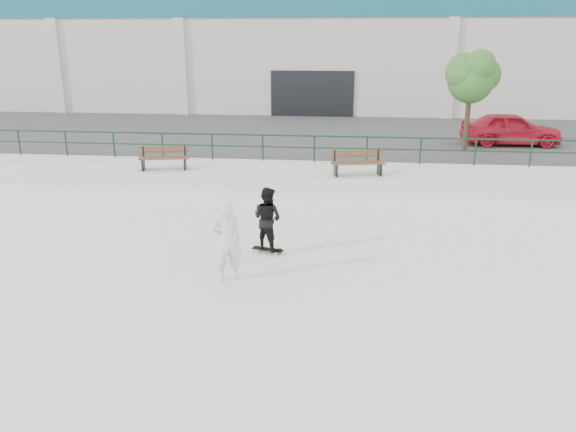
# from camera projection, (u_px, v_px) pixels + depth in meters

# --- Properties ---
(ground) EXTENTS (120.00, 120.00, 0.00)m
(ground) POSITION_uv_depth(u_px,v_px,m) (232.00, 293.00, 11.67)
(ground) COLOR silver
(ground) RESTS_ON ground
(ledge) EXTENTS (30.00, 3.00, 0.50)m
(ledge) POSITION_uv_depth(u_px,v_px,m) (285.00, 175.00, 20.59)
(ledge) COLOR beige
(ledge) RESTS_ON ground
(parking_strip) EXTENTS (60.00, 14.00, 0.50)m
(parking_strip) POSITION_uv_depth(u_px,v_px,m) (304.00, 137.00, 28.64)
(parking_strip) COLOR #3F3F3F
(parking_strip) RESTS_ON ground
(railing) EXTENTS (28.00, 0.06, 1.03)m
(railing) POSITION_uv_depth(u_px,v_px,m) (288.00, 142.00, 21.52)
(railing) COLOR #14371F
(railing) RESTS_ON ledge
(commercial_building) EXTENTS (44.20, 16.33, 8.00)m
(commercial_building) POSITION_uv_depth(u_px,v_px,m) (320.00, 45.00, 40.58)
(commercial_building) COLOR beige
(commercial_building) RESTS_ON ground
(bench_left) EXTENTS (1.86, 0.88, 0.83)m
(bench_left) POSITION_uv_depth(u_px,v_px,m) (164.00, 158.00, 20.30)
(bench_left) COLOR #552D1D
(bench_left) RESTS_ON ledge
(bench_right) EXTENTS (1.92, 0.91, 0.85)m
(bench_right) POSITION_uv_depth(u_px,v_px,m) (357.00, 163.00, 19.44)
(bench_right) COLOR #552D1D
(bench_right) RESTS_ON ledge
(tree) EXTENTS (2.34, 2.08, 4.15)m
(tree) POSITION_uv_depth(u_px,v_px,m) (472.00, 75.00, 22.86)
(tree) COLOR #462E23
(tree) RESTS_ON parking_strip
(red_car) EXTENTS (4.27, 1.77, 1.44)m
(red_car) POSITION_uv_depth(u_px,v_px,m) (511.00, 129.00, 24.84)
(red_car) COLOR #B61627
(red_car) RESTS_ON parking_strip
(skateboard) EXTENTS (0.81, 0.40, 0.09)m
(skateboard) POSITION_uv_depth(u_px,v_px,m) (268.00, 250.00, 13.86)
(skateboard) COLOR black
(skateboard) RESTS_ON ground
(standing_skater) EXTENTS (0.96, 0.89, 1.57)m
(standing_skater) POSITION_uv_depth(u_px,v_px,m) (267.00, 219.00, 13.61)
(standing_skater) COLOR black
(standing_skater) RESTS_ON skateboard
(seated_skater) EXTENTS (0.78, 0.66, 1.80)m
(seated_skater) POSITION_uv_depth(u_px,v_px,m) (227.00, 241.00, 12.06)
(seated_skater) COLOR silver
(seated_skater) RESTS_ON ground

